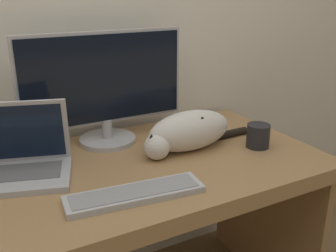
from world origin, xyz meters
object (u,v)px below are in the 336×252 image
(monitor, at_px, (105,88))
(laptop, at_px, (18,162))
(external_keyboard, at_px, (135,194))
(coffee_mug, at_px, (258,136))
(cat, at_px, (188,131))

(monitor, xyz_separation_m, laptop, (-0.37, -0.15, -0.18))
(monitor, distance_m, external_keyboard, 0.52)
(coffee_mug, bearing_deg, monitor, 146.73)
(monitor, height_order, laptop, monitor)
(monitor, height_order, external_keyboard, monitor)
(monitor, distance_m, cat, 0.37)
(cat, height_order, coffee_mug, cat)
(laptop, distance_m, cat, 0.62)
(laptop, height_order, cat, laptop)
(external_keyboard, bearing_deg, coffee_mug, 18.45)
(cat, bearing_deg, monitor, 136.67)
(monitor, relative_size, cat, 1.32)
(laptop, bearing_deg, external_keyboard, -30.16)
(laptop, distance_m, external_keyboard, 0.43)
(monitor, height_order, cat, monitor)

